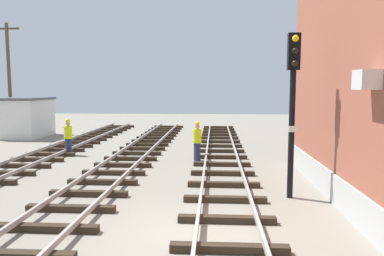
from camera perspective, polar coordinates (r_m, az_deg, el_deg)
ground_plane at (r=8.94m, az=0.24°, el=-16.32°), size 80.00×80.00×0.00m
track_near_building at (r=8.89m, az=5.59°, el=-15.58°), size 2.50×47.89×0.32m
track_centre at (r=9.74m, az=-21.54°, el=-14.04°), size 2.50×47.89×0.32m
signal_mast at (r=11.64m, az=15.34°, el=4.87°), size 0.36×0.40×5.07m
control_hut at (r=28.36m, az=-24.53°, el=1.54°), size 3.00×3.80×2.76m
utility_pole_far at (r=29.69m, az=-26.48°, el=7.06°), size 1.80×0.24×8.00m
track_worker_foreground at (r=19.85m, az=-18.65°, el=-1.33°), size 0.40×0.40×1.87m
track_worker_distant at (r=17.34m, az=0.80°, el=-2.06°), size 0.40×0.40×1.87m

